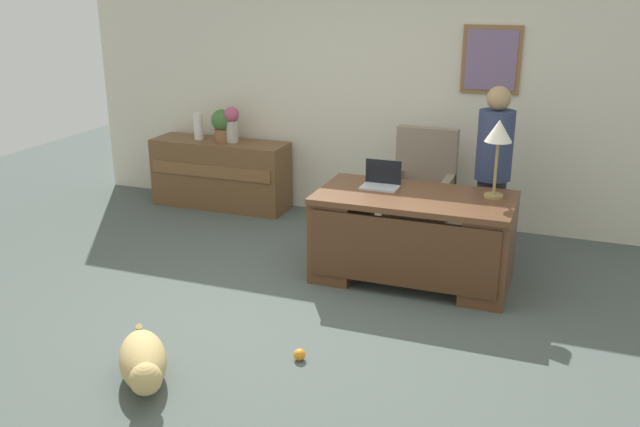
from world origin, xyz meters
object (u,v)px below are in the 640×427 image
at_px(credenza, 221,174).
at_px(person_standing, 493,173).
at_px(armchair, 422,193).
at_px(vase_empty, 198,126).
at_px(dog_lying, 143,362).
at_px(desk_lamp, 499,136).
at_px(dog_toy_ball, 299,355).
at_px(desk, 413,235).
at_px(laptop, 381,180).
at_px(vase_with_flowers, 232,123).
at_px(potted_plant, 222,124).

xyz_separation_m(credenza, person_standing, (3.08, -0.55, 0.44)).
height_order(armchair, vase_empty, armchair).
relative_size(dog_lying, desk_lamp, 1.04).
distance_m(desk_lamp, dog_toy_ball, 2.39).
relative_size(desk, laptop, 5.14).
bearing_deg(dog_lying, vase_empty, 114.14).
bearing_deg(vase_with_flowers, dog_lying, -71.95).
bearing_deg(desk, dog_toy_ball, -104.34).
xyz_separation_m(potted_plant, dog_toy_ball, (2.08, -2.87, -0.92)).
distance_m(dog_lying, laptop, 2.61).
xyz_separation_m(dog_lying, desk_lamp, (1.86, 2.38, 1.13)).
relative_size(desk, vase_with_flowers, 4.16).
relative_size(armchair, vase_empty, 3.75).
bearing_deg(person_standing, desk, -126.41).
relative_size(laptop, dog_toy_ball, 3.91).
xyz_separation_m(laptop, vase_with_flowers, (-2.03, 1.13, 0.16)).
bearing_deg(desk_lamp, armchair, 133.94).
bearing_deg(laptop, person_standing, 33.23).
distance_m(desk, armchair, 1.00).
bearing_deg(desk_lamp, person_standing, 98.20).
height_order(person_standing, vase_empty, person_standing).
xyz_separation_m(armchair, potted_plant, (-2.34, 0.30, 0.47)).
bearing_deg(person_standing, vase_empty, 170.62).
relative_size(desk, desk_lamp, 2.53).
bearing_deg(vase_empty, armchair, -6.46).
height_order(dog_lying, desk_lamp, desk_lamp).
relative_size(vase_with_flowers, dog_toy_ball, 4.82).
xyz_separation_m(credenza, dog_lying, (1.30, -3.48, -0.23)).
distance_m(armchair, vase_empty, 2.70).
bearing_deg(credenza, potted_plant, 1.76).
height_order(desk, armchair, armchair).
xyz_separation_m(dog_lying, potted_plant, (-1.25, 3.48, 0.81)).
relative_size(desk, dog_lying, 2.43).
xyz_separation_m(dog_lying, laptop, (0.90, 2.35, 0.67)).
distance_m(laptop, vase_with_flowers, 2.33).
bearing_deg(dog_toy_ball, vase_with_flowers, 124.43).
relative_size(desk_lamp, vase_with_flowers, 1.64).
bearing_deg(dog_lying, dog_toy_ball, 36.53).
distance_m(laptop, vase_empty, 2.71).
distance_m(armchair, vase_with_flowers, 2.29).
distance_m(dog_lying, potted_plant, 3.79).
height_order(dog_lying, laptop, laptop).
bearing_deg(dog_toy_ball, armchair, 84.27).
relative_size(person_standing, potted_plant, 4.47).
height_order(dog_lying, dog_toy_ball, dog_lying).
distance_m(armchair, dog_toy_ball, 2.62).
distance_m(credenza, potted_plant, 0.58).
bearing_deg(laptop, desk_lamp, 1.74).
relative_size(armchair, desk_lamp, 1.71).
distance_m(laptop, dog_toy_ball, 1.91).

